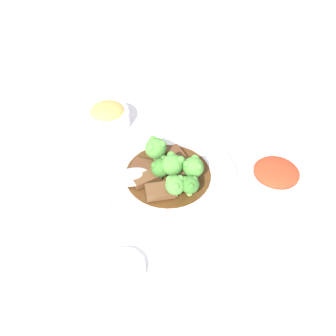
{
  "coord_description": "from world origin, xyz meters",
  "views": [
    {
      "loc": [
        0.39,
        -0.38,
        0.61
      ],
      "look_at": [
        0.0,
        0.0,
        0.03
      ],
      "focal_mm": 42.0,
      "sensor_mm": 36.0,
      "label": 1
    }
  ],
  "objects_px": {
    "beef_strip_3": "(179,182)",
    "side_bowl_appetizer": "(108,116)",
    "beef_strip_1": "(147,166)",
    "beef_strip_4": "(147,178)",
    "broccoli_floret_2": "(190,184)",
    "broccoli_floret_5": "(175,185)",
    "beef_strip_0": "(160,191)",
    "side_bowl_kimchi": "(275,176)",
    "beef_strip_2": "(178,158)",
    "sauce_dish": "(123,268)",
    "broccoli_floret_0": "(193,167)",
    "broccoli_floret_3": "(161,167)",
    "broccoli_floret_4": "(156,148)",
    "serving_spoon": "(124,179)",
    "main_plate": "(168,176)",
    "broccoli_floret_1": "(174,163)"
  },
  "relations": [
    {
      "from": "beef_strip_3",
      "to": "side_bowl_appetizer",
      "type": "xyz_separation_m",
      "value": [
        -0.26,
        0.03,
        0.0
      ]
    },
    {
      "from": "beef_strip_1",
      "to": "beef_strip_4",
      "type": "distance_m",
      "value": 0.04
    },
    {
      "from": "broccoli_floret_2",
      "to": "broccoli_floret_5",
      "type": "bearing_deg",
      "value": -128.46
    },
    {
      "from": "beef_strip_0",
      "to": "side_bowl_appetizer",
      "type": "distance_m",
      "value": 0.26
    },
    {
      "from": "side_bowl_kimchi",
      "to": "broccoli_floret_2",
      "type": "bearing_deg",
      "value": -120.17
    },
    {
      "from": "beef_strip_1",
      "to": "beef_strip_3",
      "type": "height_order",
      "value": "same"
    },
    {
      "from": "side_bowl_appetizer",
      "to": "beef_strip_2",
      "type": "bearing_deg",
      "value": 5.45
    },
    {
      "from": "beef_strip_1",
      "to": "sauce_dish",
      "type": "relative_size",
      "value": 0.9
    },
    {
      "from": "broccoli_floret_0",
      "to": "beef_strip_2",
      "type": "bearing_deg",
      "value": 162.64
    },
    {
      "from": "broccoli_floret_0",
      "to": "broccoli_floret_3",
      "type": "bearing_deg",
      "value": -141.36
    },
    {
      "from": "broccoli_floret_5",
      "to": "beef_strip_2",
      "type": "bearing_deg",
      "value": 130.8
    },
    {
      "from": "broccoli_floret_0",
      "to": "broccoli_floret_4",
      "type": "bearing_deg",
      "value": -172.21
    },
    {
      "from": "serving_spoon",
      "to": "main_plate",
      "type": "bearing_deg",
      "value": 59.13
    },
    {
      "from": "beef_strip_4",
      "to": "beef_strip_3",
      "type": "bearing_deg",
      "value": 38.27
    },
    {
      "from": "broccoli_floret_3",
      "to": "sauce_dish",
      "type": "relative_size",
      "value": 0.54
    },
    {
      "from": "beef_strip_2",
      "to": "broccoli_floret_0",
      "type": "relative_size",
      "value": 1.47
    },
    {
      "from": "broccoli_floret_1",
      "to": "serving_spoon",
      "type": "relative_size",
      "value": 0.24
    },
    {
      "from": "beef_strip_4",
      "to": "broccoli_floret_4",
      "type": "bearing_deg",
      "value": 120.33
    },
    {
      "from": "beef_strip_0",
      "to": "sauce_dish",
      "type": "distance_m",
      "value": 0.17
    },
    {
      "from": "beef_strip_3",
      "to": "broccoli_floret_3",
      "type": "bearing_deg",
      "value": -165.57
    },
    {
      "from": "beef_strip_4",
      "to": "broccoli_floret_0",
      "type": "height_order",
      "value": "broccoli_floret_0"
    },
    {
      "from": "beef_strip_4",
      "to": "broccoli_floret_3",
      "type": "xyz_separation_m",
      "value": [
        0.01,
        0.03,
        0.02
      ]
    },
    {
      "from": "beef_strip_1",
      "to": "side_bowl_kimchi",
      "type": "distance_m",
      "value": 0.26
    },
    {
      "from": "broccoli_floret_1",
      "to": "broccoli_floret_4",
      "type": "bearing_deg",
      "value": 172.38
    },
    {
      "from": "broccoli_floret_4",
      "to": "serving_spoon",
      "type": "relative_size",
      "value": 0.22
    },
    {
      "from": "serving_spoon",
      "to": "broccoli_floret_0",
      "type": "bearing_deg",
      "value": 48.38
    },
    {
      "from": "broccoli_floret_2",
      "to": "broccoli_floret_4",
      "type": "xyz_separation_m",
      "value": [
        -0.12,
        0.02,
        0.0
      ]
    },
    {
      "from": "beef_strip_4",
      "to": "broccoli_floret_1",
      "type": "bearing_deg",
      "value": 60.66
    },
    {
      "from": "main_plate",
      "to": "broccoli_floret_2",
      "type": "xyz_separation_m",
      "value": [
        0.07,
        -0.01,
        0.04
      ]
    },
    {
      "from": "beef_strip_2",
      "to": "broccoli_floret_1",
      "type": "height_order",
      "value": "broccoli_floret_1"
    },
    {
      "from": "broccoli_floret_2",
      "to": "sauce_dish",
      "type": "distance_m",
      "value": 0.2
    },
    {
      "from": "main_plate",
      "to": "serving_spoon",
      "type": "height_order",
      "value": "serving_spoon"
    },
    {
      "from": "broccoli_floret_0",
      "to": "broccoli_floret_2",
      "type": "xyz_separation_m",
      "value": [
        0.02,
        -0.03,
        -0.0
      ]
    },
    {
      "from": "main_plate",
      "to": "broccoli_floret_4",
      "type": "relative_size",
      "value": 5.59
    },
    {
      "from": "beef_strip_4",
      "to": "side_bowl_appetizer",
      "type": "bearing_deg",
      "value": 161.94
    },
    {
      "from": "beef_strip_2",
      "to": "side_bowl_kimchi",
      "type": "bearing_deg",
      "value": 30.99
    },
    {
      "from": "beef_strip_3",
      "to": "broccoli_floret_5",
      "type": "relative_size",
      "value": 1.1
    },
    {
      "from": "broccoli_floret_1",
      "to": "broccoli_floret_3",
      "type": "height_order",
      "value": "broccoli_floret_1"
    },
    {
      "from": "broccoli_floret_0",
      "to": "broccoli_floret_2",
      "type": "relative_size",
      "value": 1.18
    },
    {
      "from": "beef_strip_0",
      "to": "beef_strip_1",
      "type": "bearing_deg",
      "value": 157.72
    },
    {
      "from": "side_bowl_kimchi",
      "to": "beef_strip_3",
      "type": "bearing_deg",
      "value": -129.18
    },
    {
      "from": "serving_spoon",
      "to": "side_bowl_appetizer",
      "type": "height_order",
      "value": "side_bowl_appetizer"
    },
    {
      "from": "beef_strip_2",
      "to": "broccoli_floret_5",
      "type": "height_order",
      "value": "broccoli_floret_5"
    },
    {
      "from": "side_bowl_kimchi",
      "to": "sauce_dish",
      "type": "xyz_separation_m",
      "value": [
        -0.06,
        -0.35,
        -0.02
      ]
    },
    {
      "from": "beef_strip_4",
      "to": "serving_spoon",
      "type": "distance_m",
      "value": 0.04
    },
    {
      "from": "beef_strip_4",
      "to": "broccoli_floret_5",
      "type": "relative_size",
      "value": 1.24
    },
    {
      "from": "beef_strip_2",
      "to": "broccoli_floret_2",
      "type": "distance_m",
      "value": 0.1
    },
    {
      "from": "beef_strip_4",
      "to": "broccoli_floret_3",
      "type": "bearing_deg",
      "value": 71.9
    },
    {
      "from": "beef_strip_3",
      "to": "broccoli_floret_1",
      "type": "bearing_deg",
      "value": 160.76
    },
    {
      "from": "beef_strip_1",
      "to": "broccoli_floret_2",
      "type": "distance_m",
      "value": 0.11
    }
  ]
}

